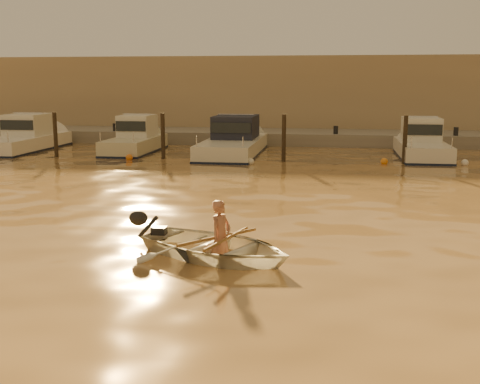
% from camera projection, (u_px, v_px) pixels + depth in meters
% --- Properties ---
extents(ground_plane, '(160.00, 160.00, 0.00)m').
position_uv_depth(ground_plane, '(238.00, 250.00, 12.24)').
color(ground_plane, olive).
rests_on(ground_plane, ground).
extents(dinghy, '(3.89, 3.45, 0.67)m').
position_uv_depth(dinghy, '(217.00, 247.00, 11.71)').
color(dinghy, silver).
rests_on(dinghy, ground_plane).
extents(person, '(0.54, 0.63, 1.45)m').
position_uv_depth(person, '(221.00, 237.00, 11.62)').
color(person, '#A36751').
rests_on(person, dinghy).
extents(outboard_motor, '(0.98, 0.74, 0.70)m').
position_uv_depth(outboard_motor, '(158.00, 233.00, 12.51)').
color(outboard_motor, black).
rests_on(outboard_motor, dinghy).
extents(oar_port, '(0.53, 2.06, 0.13)m').
position_uv_depth(oar_port, '(227.00, 238.00, 11.54)').
color(oar_port, brown).
rests_on(oar_port, dinghy).
extents(oar_starboard, '(1.25, 1.76, 0.13)m').
position_uv_depth(oar_starboard, '(219.00, 237.00, 11.64)').
color(oar_starboard, brown).
rests_on(oar_starboard, dinghy).
extents(moored_boat_0, '(2.21, 7.05, 1.75)m').
position_uv_depth(moored_boat_0, '(24.00, 137.00, 29.66)').
color(moored_boat_0, white).
rests_on(moored_boat_0, ground_plane).
extents(moored_boat_1, '(1.90, 5.77, 1.75)m').
position_uv_depth(moored_boat_1, '(134.00, 139.00, 28.80)').
color(moored_boat_1, beige).
rests_on(moored_boat_1, ground_plane).
extents(moored_boat_2, '(2.42, 8.05, 1.75)m').
position_uv_depth(moored_boat_2, '(233.00, 141.00, 28.08)').
color(moored_boat_2, silver).
rests_on(moored_boat_2, ground_plane).
extents(moored_boat_4, '(1.98, 6.20, 1.75)m').
position_uv_depth(moored_boat_4, '(422.00, 144.00, 26.80)').
color(moored_boat_4, silver).
rests_on(moored_boat_4, ground_plane).
extents(piling_0, '(0.18, 0.18, 2.20)m').
position_uv_depth(piling_0, '(56.00, 137.00, 27.06)').
color(piling_0, '#2D2319').
rests_on(piling_0, ground_plane).
extents(piling_1, '(0.18, 0.18, 2.20)m').
position_uv_depth(piling_1, '(163.00, 138.00, 26.31)').
color(piling_1, '#2D2319').
rests_on(piling_1, ground_plane).
extents(piling_2, '(0.18, 0.18, 2.20)m').
position_uv_depth(piling_2, '(284.00, 140.00, 25.51)').
color(piling_2, '#2D2319').
rests_on(piling_2, ground_plane).
extents(piling_3, '(0.18, 0.18, 2.20)m').
position_uv_depth(piling_3, '(405.00, 142.00, 24.77)').
color(piling_3, '#2D2319').
rests_on(piling_3, ground_plane).
extents(fender_a, '(0.30, 0.30, 0.30)m').
position_uv_depth(fender_a, '(6.00, 154.00, 27.28)').
color(fender_a, silver).
rests_on(fender_a, ground_plane).
extents(fender_b, '(0.30, 0.30, 0.30)m').
position_uv_depth(fender_b, '(129.00, 158.00, 26.11)').
color(fender_b, orange).
rests_on(fender_b, ground_plane).
extents(fender_c, '(0.30, 0.30, 0.30)m').
position_uv_depth(fender_c, '(251.00, 162.00, 24.76)').
color(fender_c, white).
rests_on(fender_c, ground_plane).
extents(fender_d, '(0.30, 0.30, 0.30)m').
position_uv_depth(fender_d, '(384.00, 162.00, 24.82)').
color(fender_d, orange).
rests_on(fender_d, ground_plane).
extents(fender_e, '(0.30, 0.30, 0.30)m').
position_uv_depth(fender_e, '(465.00, 163.00, 24.42)').
color(fender_e, white).
rests_on(fender_e, ground_plane).
extents(quay, '(52.00, 4.00, 1.00)m').
position_uv_depth(quay, '(299.00, 140.00, 33.10)').
color(quay, gray).
rests_on(quay, ground_plane).
extents(waterfront_building, '(46.00, 7.00, 4.80)m').
position_uv_depth(waterfront_building, '(304.00, 96.00, 38.03)').
color(waterfront_building, '#9E8466').
rests_on(waterfront_building, quay).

